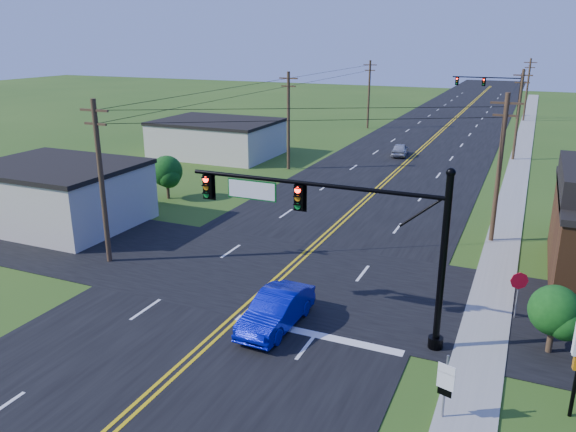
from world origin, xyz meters
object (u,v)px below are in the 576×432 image
at_px(signal_mast_far, 490,87).
at_px(route_sign, 445,383).
at_px(blue_car, 276,311).
at_px(stop_sign, 519,286).
at_px(signal_mast_main, 334,223).

xyz_separation_m(signal_mast_far, route_sign, (5.33, -76.38, -3.16)).
bearing_deg(signal_mast_far, blue_car, -91.77).
bearing_deg(route_sign, stop_sign, 94.68).
xyz_separation_m(signal_mast_main, signal_mast_far, (0.10, 72.00, -0.20)).
distance_m(route_sign, stop_sign, 8.56).
bearing_deg(blue_car, stop_sign, 29.91).
xyz_separation_m(blue_car, stop_sign, (9.43, 4.98, 0.83)).
relative_size(route_sign, stop_sign, 1.06).
height_order(signal_mast_main, route_sign, signal_mast_main).
relative_size(signal_mast_main, route_sign, 4.76).
distance_m(signal_mast_far, stop_sign, 68.46).
relative_size(signal_mast_far, blue_car, 2.31).
distance_m(signal_mast_far, route_sign, 76.63).
relative_size(blue_car, stop_sign, 2.12).
xyz_separation_m(signal_mast_main, route_sign, (5.43, -4.38, -3.37)).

